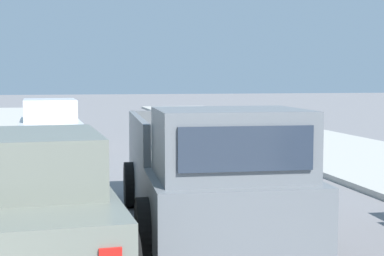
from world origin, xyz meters
TOP-DOWN VIEW (x-y plane):
  - curb_right at (4.19, 12.00)m, footprint 0.16×60.00m
  - pickup_truck at (-0.70, 7.56)m, footprint 2.41×5.30m
  - car_right_near at (-3.07, 6.58)m, footprint 2.21×4.34m
  - car_left_mid at (-3.14, 17.71)m, footprint 2.18×4.33m

SIDE VIEW (x-z plane):
  - curb_right at x=4.19m, z-range 0.00..0.10m
  - car_right_near at x=-3.07m, z-range -0.06..1.48m
  - car_left_mid at x=-3.14m, z-range -0.06..1.48m
  - pickup_truck at x=-0.70m, z-range -0.11..1.69m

